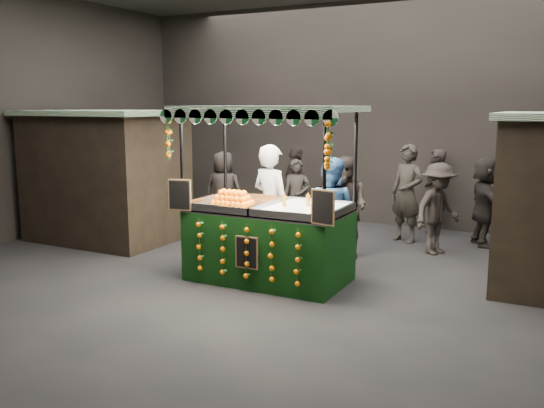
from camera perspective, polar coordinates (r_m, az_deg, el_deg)
The scene contains 14 objects.
ground at distance 9.16m, azimuth 0.71°, elevation -7.50°, with size 12.00×12.00×0.00m, color black.
market_hall at distance 8.78m, azimuth 0.76°, elevation 14.10°, with size 12.10×10.10×5.05m.
neighbour_stall_left at distance 12.21m, azimuth -15.89°, elevation 2.75°, with size 3.00×2.20×2.60m.
juice_stall at distance 8.95m, azimuth -0.37°, elevation -2.38°, with size 2.78×1.63×2.69m.
vendor_grey at distance 9.78m, azimuth -0.09°, elevation -0.18°, with size 0.86×0.68×2.06m.
vendor_blue at distance 9.67m, azimuth 5.69°, elevation -0.91°, with size 0.93×0.73×1.87m.
shopper_0 at distance 12.12m, azimuth 2.43°, elevation 0.64°, with size 0.68×0.57×1.60m.
shopper_1 at distance 10.40m, azimuth 7.24°, elevation -0.34°, with size 1.07×0.96×1.82m.
shopper_2 at distance 12.53m, azimuth 2.36°, elevation 1.48°, with size 1.09×1.06×1.83m.
shopper_3 at distance 11.01m, azimuth 15.92°, elevation -0.45°, with size 1.05×1.25×1.68m.
shopper_4 at distance 12.56m, azimuth -4.78°, elevation 1.24°, with size 0.96×0.75×1.73m.
shopper_5 at distance 11.95m, azimuth 20.14°, elevation 0.24°, with size 1.16×1.67×1.73m.
shopper_6 at distance 12.81m, azimuth 15.63°, elevation 1.21°, with size 0.48×0.69×1.79m.
shopper_7 at distance 11.83m, azimuth 13.06°, elevation 1.03°, with size 0.84×0.71×1.95m.
Camera 1 is at (3.91, -7.83, 2.72)m, focal length 38.45 mm.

